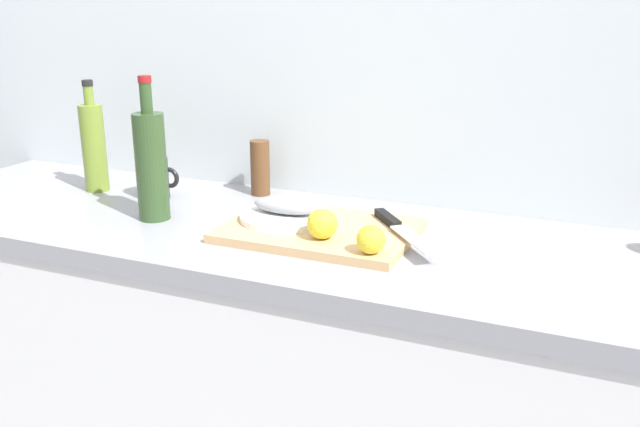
# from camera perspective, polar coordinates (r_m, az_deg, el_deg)

# --- Properties ---
(back_wall) EXTENTS (3.20, 0.05, 2.50)m
(back_wall) POSITION_cam_1_polar(r_m,az_deg,el_deg) (1.82, -0.69, 12.64)
(back_wall) COLOR silver
(back_wall) RESTS_ON ground_plane
(kitchen_counter) EXTENTS (2.00, 0.60, 0.90)m
(kitchen_counter) POSITION_cam_1_polar(r_m,az_deg,el_deg) (1.79, -4.91, -14.67)
(kitchen_counter) COLOR white
(kitchen_counter) RESTS_ON ground_plane
(cutting_board) EXTENTS (0.42, 0.30, 0.02)m
(cutting_board) POSITION_cam_1_polar(r_m,az_deg,el_deg) (1.52, 0.00, -1.43)
(cutting_board) COLOR tan
(cutting_board) RESTS_ON kitchen_counter
(white_plate) EXTENTS (0.21, 0.21, 0.01)m
(white_plate) POSITION_cam_1_polar(r_m,az_deg,el_deg) (1.57, -2.89, -0.24)
(white_plate) COLOR white
(white_plate) RESTS_ON cutting_board
(fish_fillet) EXTENTS (0.16, 0.07, 0.04)m
(fish_fillet) POSITION_cam_1_polar(r_m,az_deg,el_deg) (1.56, -2.90, 0.65)
(fish_fillet) COLOR gray
(fish_fillet) RESTS_ON white_plate
(chef_knife) EXTENTS (0.21, 0.24, 0.02)m
(chef_knife) POSITION_cam_1_polar(r_m,az_deg,el_deg) (1.51, 6.48, -1.03)
(chef_knife) COLOR silver
(chef_knife) RESTS_ON cutting_board
(lemon_0) EXTENTS (0.07, 0.07, 0.07)m
(lemon_0) POSITION_cam_1_polar(r_m,az_deg,el_deg) (1.43, 0.18, -0.88)
(lemon_0) COLOR yellow
(lemon_0) RESTS_ON cutting_board
(lemon_1) EXTENTS (0.06, 0.06, 0.06)m
(lemon_1) POSITION_cam_1_polar(r_m,az_deg,el_deg) (1.36, 4.29, -2.19)
(lemon_1) COLOR yellow
(lemon_1) RESTS_ON cutting_board
(olive_oil_bottle) EXTENTS (0.06, 0.06, 0.30)m
(olive_oil_bottle) POSITION_cam_1_polar(r_m,az_deg,el_deg) (1.95, -18.48, 5.42)
(olive_oil_bottle) COLOR olive
(olive_oil_bottle) RESTS_ON kitchen_counter
(wine_bottle) EXTENTS (0.07, 0.07, 0.34)m
(wine_bottle) POSITION_cam_1_polar(r_m,az_deg,el_deg) (1.65, -14.01, 4.07)
(wine_bottle) COLOR #2D4723
(wine_bottle) RESTS_ON kitchen_counter
(coffee_mug_0) EXTENTS (0.12, 0.08, 0.11)m
(coffee_mug_0) POSITION_cam_1_polar(r_m,az_deg,el_deg) (1.85, -13.74, 2.94)
(coffee_mug_0) COLOR black
(coffee_mug_0) RESTS_ON kitchen_counter
(pepper_mill) EXTENTS (0.05, 0.05, 0.15)m
(pepper_mill) POSITION_cam_1_polar(r_m,az_deg,el_deg) (1.83, -5.06, 3.84)
(pepper_mill) COLOR brown
(pepper_mill) RESTS_ON kitchen_counter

